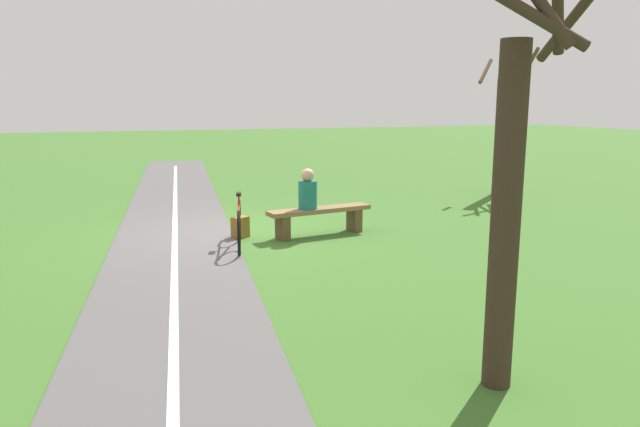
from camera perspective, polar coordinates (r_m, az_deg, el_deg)
The scene contains 9 objects.
ground_plane at distance 11.14m, azimuth -8.39°, elevation -1.85°, with size 80.00×80.00×0.00m, color #3D6B28.
paved_path at distance 7.13m, azimuth -14.01°, elevation -9.36°, with size 2.11×36.00×0.02m, color #565454.
path_centre_line at distance 7.12m, azimuth -14.01°, elevation -9.28°, with size 0.10×32.00×0.00m, color silver.
bench at distance 10.74m, azimuth -0.04°, elevation -0.24°, with size 2.02×0.68×0.51m.
person_seated at distance 10.55m, azimuth -1.21°, elevation 2.16°, with size 0.39×0.39×0.73m.
bicycle at distance 9.96m, azimuth -7.85°, elevation -1.09°, with size 0.42×1.78×0.91m.
backpack at distance 10.68m, azimuth -7.79°, elevation -1.35°, with size 0.35×0.34×0.38m.
tree_by_path at distance 5.03m, azimuth 18.27°, elevation 2.43°, with size 1.28×1.31×3.77m.
tree_far_right at distance 16.05m, azimuth 17.30°, elevation 8.25°, with size 1.52×1.51×3.78m.
Camera 1 is at (2.00, 10.68, 2.44)m, focal length 32.91 mm.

